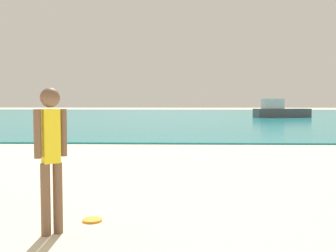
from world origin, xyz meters
TOP-DOWN VIEW (x-y plane):
  - water at (0.00, 44.43)m, footprint 160.00×60.00m
  - person_standing at (-1.64, 5.41)m, footprint 0.29×0.25m
  - frisbee at (-1.32, 5.89)m, footprint 0.23×0.23m
  - boat_far at (8.21, 36.78)m, footprint 4.94×2.34m

SIDE VIEW (x-z plane):
  - frisbee at x=-1.32m, z-range 0.00..0.03m
  - water at x=0.00m, z-range 0.00..0.06m
  - boat_far at x=8.21m, z-range -0.19..1.42m
  - person_standing at x=-1.64m, z-range 0.10..1.63m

